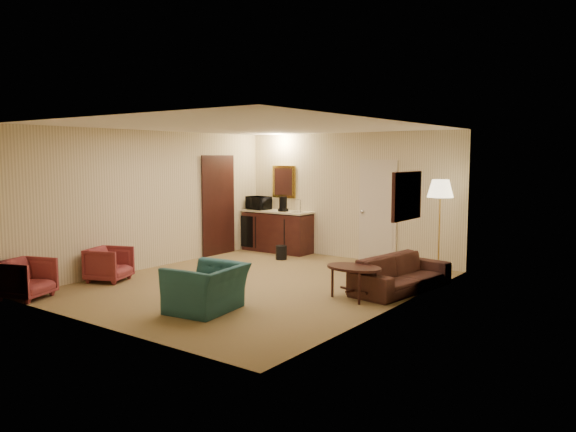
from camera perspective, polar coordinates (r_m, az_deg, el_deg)
name	(u,v)px	position (r m, az deg, el deg)	size (l,w,h in m)	color
ground	(257,284)	(9.45, -3.15, -6.87)	(6.00, 6.00, 0.00)	olive
room_walls	(280,179)	(9.89, -0.80, 3.76)	(5.02, 6.01, 2.61)	beige
wetbar_cabinet	(277,231)	(12.48, -1.10, -1.55)	(1.64, 0.58, 0.92)	#381711
sofa	(401,268)	(9.06, 11.45, -5.18)	(1.88, 0.55, 0.73)	black
teal_armchair	(206,280)	(7.80, -8.28, -6.47)	(0.99, 0.64, 0.86)	#214C53
rose_chair_near	(109,262)	(10.03, -17.71, -4.52)	(0.63, 0.59, 0.64)	brown
rose_chair_far	(26,277)	(9.26, -25.05, -5.61)	(0.64, 0.60, 0.66)	brown
coffee_table	(354,283)	(8.46, 6.70, -6.73)	(0.86, 0.58, 0.50)	black
floor_lamp	(439,228)	(10.27, 15.12, -1.15)	(0.46, 0.46, 1.72)	gold
waste_bin	(281,253)	(11.57, -0.70, -3.74)	(0.23, 0.23, 0.29)	black
microwave	(258,201)	(12.69, -3.03, 1.48)	(0.53, 0.30, 0.36)	black
coffee_maker	(283,204)	(12.21, -0.49, 1.22)	(0.17, 0.17, 0.32)	black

